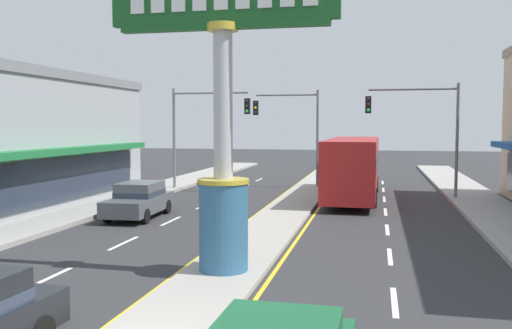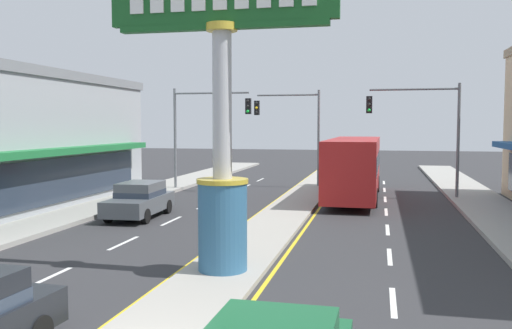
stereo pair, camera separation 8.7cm
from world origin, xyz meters
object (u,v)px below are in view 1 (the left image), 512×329
(traffic_light_left_side, at_px, (201,121))
(bus_far_right_lane, at_px, (353,165))
(traffic_light_right_side, at_px, (423,120))
(sedan_near_right_lane, at_px, (139,199))
(traffic_light_median_far, at_px, (294,122))
(district_sign, at_px, (223,131))

(traffic_light_left_side, bearing_deg, bus_far_right_lane, -9.57)
(traffic_light_right_side, distance_m, sedan_near_right_lane, 15.47)
(traffic_light_median_far, bearing_deg, district_sign, -86.67)
(traffic_light_right_side, xyz_separation_m, sedan_near_right_lane, (-12.38, -8.62, -3.46))
(district_sign, distance_m, traffic_light_median_far, 20.85)
(traffic_light_right_side, height_order, sedan_near_right_lane, traffic_light_right_side)
(traffic_light_median_far, relative_size, bus_far_right_lane, 0.55)
(district_sign, height_order, bus_far_right_lane, district_sign)
(traffic_light_right_side, relative_size, sedan_near_right_lane, 1.42)
(traffic_light_left_side, height_order, sedan_near_right_lane, traffic_light_left_side)
(traffic_light_left_side, bearing_deg, district_sign, -70.22)
(traffic_light_left_side, bearing_deg, traffic_light_median_far, 32.04)
(traffic_light_left_side, bearing_deg, sedan_near_right_lane, -88.31)
(traffic_light_right_side, bearing_deg, traffic_light_median_far, 151.04)
(district_sign, height_order, traffic_light_left_side, district_sign)
(district_sign, relative_size, sedan_near_right_lane, 1.84)
(sedan_near_right_lane, distance_m, bus_far_right_lane, 11.98)
(traffic_light_left_side, distance_m, bus_far_right_lane, 9.51)
(district_sign, bearing_deg, traffic_light_left_side, 109.78)
(traffic_light_left_side, height_order, bus_far_right_lane, traffic_light_left_side)
(traffic_light_median_far, xyz_separation_m, bus_far_right_lane, (3.96, -4.73, -2.33))
(traffic_light_median_far, height_order, bus_far_right_lane, traffic_light_median_far)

